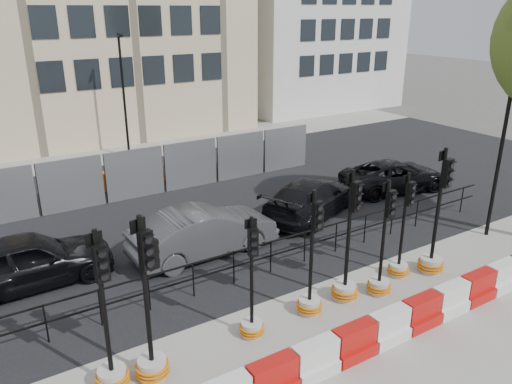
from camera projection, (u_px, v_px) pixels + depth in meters
ground at (295, 292)px, 13.28m from camera, size 120.00×120.00×0.00m
sidewalk_near at (377, 354)px, 10.89m from camera, size 40.00×6.00×0.02m
road at (186, 208)px, 18.84m from camera, size 40.00×14.00×0.03m
sidewalk_far at (114, 153)px, 26.00m from camera, size 40.00×4.00×0.02m
kerb_railing at (271, 251)px, 14.00m from camera, size 18.00×0.04×1.00m
heras_fencing at (157, 172)px, 20.83m from camera, size 14.33×1.72×2.00m
lamp_post_far at (124, 93)px, 24.33m from camera, size 0.12×0.56×6.00m
lamp_post_near at (503, 141)px, 15.48m from camera, size 0.12×0.56×6.00m
barrier_row at (372, 335)px, 10.93m from camera, size 14.65×0.50×0.80m
traffic_signal_a at (110, 357)px, 9.71m from camera, size 0.68×0.68×3.45m
traffic_signal_b at (151, 342)px, 9.93m from camera, size 0.71×0.71×3.59m
traffic_signal_c at (252, 313)px, 11.30m from camera, size 0.59×0.59×2.98m
traffic_signal_d at (311, 285)px, 12.10m from camera, size 0.64×0.64×3.25m
traffic_signal_e at (346, 274)px, 12.70m from camera, size 0.69×0.69×3.53m
traffic_signal_f at (381, 268)px, 12.95m from camera, size 0.63×0.63×3.18m
traffic_signal_g at (400, 256)px, 13.87m from camera, size 0.60×0.60×3.06m
traffic_signal_h at (433, 248)px, 14.03m from camera, size 0.72×0.72×3.68m
car_a at (26, 261)px, 13.31m from camera, size 2.01×4.56×1.52m
car_b at (204, 232)px, 15.08m from camera, size 1.97×4.69×1.50m
car_c at (312, 198)px, 17.97m from camera, size 5.36×6.12×1.37m
car_d at (395, 176)px, 20.50m from camera, size 3.67×5.24×1.25m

